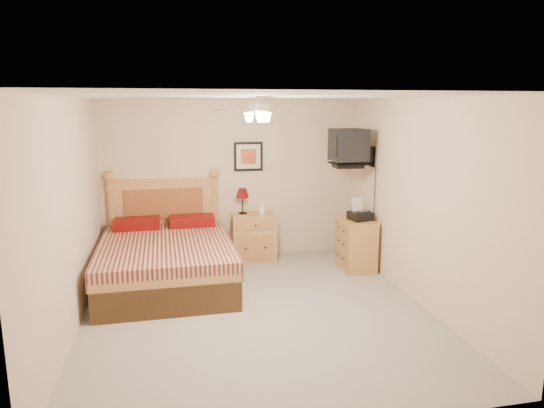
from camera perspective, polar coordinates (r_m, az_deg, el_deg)
The scene contains 17 objects.
floor at distance 5.92m, azimuth -1.81°, elevation -12.48°, with size 4.50×4.50×0.00m, color gray.
ceiling at distance 5.41m, azimuth -1.98°, elevation 12.51°, with size 4.00×4.50×0.04m, color white.
wall_back at distance 7.72m, azimuth -4.78°, elevation 2.83°, with size 4.00×0.04×2.50m, color beige.
wall_front at distance 3.41m, azimuth 4.71°, elevation -8.22°, with size 4.00×0.04×2.50m, color beige.
wall_left at distance 5.56m, azimuth -22.66°, elevation -1.38°, with size 0.04×4.50×2.50m, color beige.
wall_right at distance 6.19m, azimuth 16.67°, elevation 0.25°, with size 0.04×4.50×2.50m, color beige.
bed at distance 6.66m, azimuth -12.45°, elevation -3.36°, with size 1.71×2.25×1.46m, color #AA7045, non-canonical shape.
nightstand at distance 7.71m, azimuth -2.15°, elevation -3.86°, with size 0.68×0.51×0.73m, color #B57A4B.
table_lamp at distance 7.62m, azimuth -3.49°, elevation 0.35°, with size 0.22×0.22×0.41m, color #5F0810, non-canonical shape.
lotion_bottle at distance 7.58m, azimuth -1.21°, elevation -0.41°, with size 0.09×0.09×0.22m, color white.
framed_picture at distance 7.69m, azimuth -2.80°, elevation 5.60°, with size 0.46×0.04×0.46m, color black.
dresser at distance 7.36m, azimuth 9.88°, elevation -4.68°, with size 0.44×0.64×0.76m, color #B6743E.
fax_machine at distance 7.22m, azimuth 10.36°, elevation -0.63°, with size 0.30×0.32×0.32m, color black, non-canonical shape.
magazine_lower at distance 7.46m, azimuth 9.23°, elevation -1.36°, with size 0.18×0.24×0.02m, color beige.
magazine_upper at distance 7.45m, azimuth 9.22°, elevation -1.21°, with size 0.21×0.28×0.02m, color gray.
wall_tv at distance 7.21m, azimuth 10.10°, elevation 6.57°, with size 0.56×0.46×0.58m, color black, non-canonical shape.
ceiling_fan at distance 5.21m, azimuth -1.59°, elevation 11.01°, with size 1.14×1.14×0.28m, color white, non-canonical shape.
Camera 1 is at (-0.93, -5.33, 2.39)m, focal length 32.00 mm.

